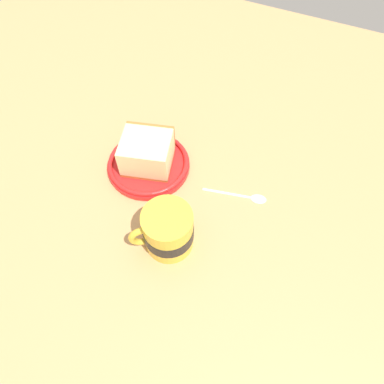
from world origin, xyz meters
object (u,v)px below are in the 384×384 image
object	(u,v)px
small_plate	(149,164)
cake_slice	(147,152)
tea_mug	(168,230)
teaspoon	(248,196)

from	to	relation	value
small_plate	cake_slice	xyz separation A→B (cm)	(-0.07, 0.26, 3.32)
cake_slice	tea_mug	distance (cm)	17.16
tea_mug	small_plate	bearing A→B (deg)	129.92
cake_slice	tea_mug	bearing A→B (deg)	-50.45
teaspoon	tea_mug	bearing A→B (deg)	-123.32
tea_mug	teaspoon	xyz separation A→B (cm)	(9.40, 14.29, -4.05)
small_plate	cake_slice	bearing A→B (deg)	105.47
small_plate	cake_slice	size ratio (longest dim) A/B	1.46
cake_slice	small_plate	bearing A→B (deg)	-74.53
small_plate	tea_mug	xyz separation A→B (cm)	(10.85, -12.97, 3.48)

